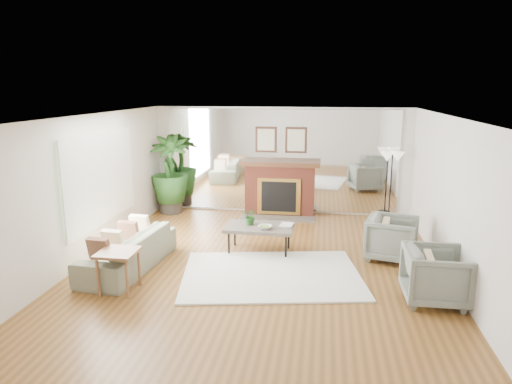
% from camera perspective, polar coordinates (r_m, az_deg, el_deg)
% --- Properties ---
extents(ground, '(7.00, 7.00, 0.00)m').
position_cam_1_polar(ground, '(7.78, 0.53, -9.28)').
color(ground, brown).
rests_on(ground, ground).
extents(wall_left, '(0.02, 7.00, 2.50)m').
position_cam_1_polar(wall_left, '(8.35, -20.23, 0.43)').
color(wall_left, silver).
rests_on(wall_left, ground).
extents(wall_right, '(0.02, 7.00, 2.50)m').
position_cam_1_polar(wall_right, '(7.59, 23.50, -1.04)').
color(wall_right, silver).
rests_on(wall_right, ground).
extents(wall_back, '(6.00, 0.02, 2.50)m').
position_cam_1_polar(wall_back, '(10.80, 3.15, 3.92)').
color(wall_back, silver).
rests_on(wall_back, ground).
extents(mirror_panel, '(5.40, 0.04, 2.40)m').
position_cam_1_polar(mirror_panel, '(10.78, 3.14, 3.91)').
color(mirror_panel, silver).
rests_on(mirror_panel, wall_back).
extents(window_panel, '(0.04, 2.40, 1.50)m').
position_cam_1_polar(window_panel, '(8.66, -18.85, 1.64)').
color(window_panel, '#B2E09E').
rests_on(window_panel, wall_left).
extents(fireplace, '(1.85, 0.83, 2.05)m').
position_cam_1_polar(fireplace, '(10.69, 2.99, 0.60)').
color(fireplace, maroon).
rests_on(fireplace, ground).
extents(area_rug, '(3.12, 2.48, 0.03)m').
position_cam_1_polar(area_rug, '(7.43, 1.94, -10.29)').
color(area_rug, silver).
rests_on(area_rug, ground).
extents(coffee_table, '(1.24, 0.74, 0.49)m').
position_cam_1_polar(coffee_table, '(8.29, 0.42, -4.54)').
color(coffee_table, '#62574D').
rests_on(coffee_table, ground).
extents(sofa, '(0.99, 2.14, 0.61)m').
position_cam_1_polar(sofa, '(7.91, -15.65, -7.05)').
color(sofa, gray).
rests_on(sofa, ground).
extents(armchair_back, '(1.02, 1.01, 0.76)m').
position_cam_1_polar(armchair_back, '(8.31, 16.63, -5.56)').
color(armchair_back, gray).
rests_on(armchair_back, ground).
extents(armchair_front, '(0.86, 0.83, 0.78)m').
position_cam_1_polar(armchair_front, '(6.92, 21.56, -9.69)').
color(armchair_front, gray).
rests_on(armchair_front, ground).
extents(side_table, '(0.55, 0.55, 0.62)m').
position_cam_1_polar(side_table, '(7.01, -16.86, -7.85)').
color(side_table, brown).
rests_on(side_table, ground).
extents(potted_ficus, '(1.06, 1.06, 1.85)m').
position_cam_1_polar(potted_ficus, '(10.97, -10.76, 2.48)').
color(potted_ficus, black).
rests_on(potted_ficus, ground).
extents(floor_lamp, '(0.51, 0.28, 1.57)m').
position_cam_1_polar(floor_lamp, '(10.46, 16.65, 3.58)').
color(floor_lamp, black).
rests_on(floor_lamp, ground).
extents(tabletop_plant, '(0.35, 0.33, 0.32)m').
position_cam_1_polar(tabletop_plant, '(8.32, -0.68, -3.03)').
color(tabletop_plant, '#2F5A21').
rests_on(tabletop_plant, coffee_table).
extents(fruit_bowl, '(0.25, 0.25, 0.06)m').
position_cam_1_polar(fruit_bowl, '(8.11, 1.11, -4.41)').
color(fruit_bowl, brown).
rests_on(fruit_bowl, coffee_table).
extents(book, '(0.26, 0.33, 0.02)m').
position_cam_1_polar(book, '(8.34, 3.08, -4.07)').
color(book, brown).
rests_on(book, coffee_table).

